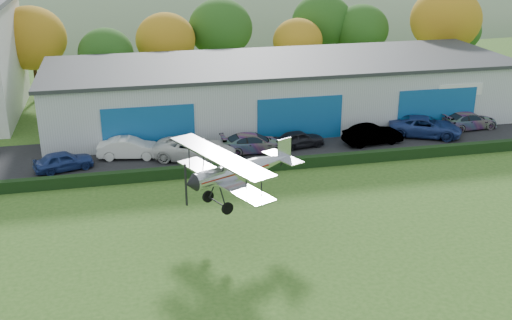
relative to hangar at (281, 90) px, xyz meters
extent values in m
plane|color=#30571B|center=(-5.00, -27.98, -2.66)|extent=(300.00, 300.00, 0.00)
cube|color=black|center=(-2.00, -6.98, -2.63)|extent=(48.00, 9.00, 0.05)
cube|color=black|center=(-2.00, -11.78, -2.26)|extent=(46.00, 0.60, 0.80)
cube|color=#B2B7BC|center=(0.00, 0.02, -0.16)|extent=(40.00, 12.00, 5.00)
cube|color=#2D3033|center=(0.00, 0.02, 2.49)|extent=(40.60, 12.60, 0.30)
cube|color=#145293|center=(-12.00, -6.03, -0.86)|extent=(7.00, 0.12, 3.60)
cube|color=#145293|center=(0.00, -6.03, -0.86)|extent=(7.00, 0.12, 3.60)
cube|color=#145293|center=(12.00, -6.03, -0.86)|extent=(7.00, 0.12, 3.60)
cylinder|color=#3D2614|center=(-22.00, 12.02, -1.08)|extent=(0.36, 0.36, 3.15)
ellipsoid|color=#AE7815|center=(-22.00, 12.02, 3.37)|extent=(6.84, 6.84, 6.16)
cylinder|color=#3D2614|center=(-15.00, 10.02, -1.43)|extent=(0.36, 0.36, 2.45)
ellipsoid|color=#1E4C14|center=(-15.00, 10.02, 2.03)|extent=(5.32, 5.32, 4.79)
cylinder|color=#3D2614|center=(-9.00, 12.02, -1.26)|extent=(0.36, 0.36, 2.80)
ellipsoid|color=#AE7815|center=(-9.00, 12.02, 2.70)|extent=(6.08, 6.08, 5.47)
cylinder|color=#3D2614|center=(-3.00, 14.02, -1.08)|extent=(0.36, 0.36, 3.15)
ellipsoid|color=#1E4C14|center=(-3.00, 14.02, 3.37)|extent=(6.84, 6.84, 6.16)
cylinder|color=#3D2614|center=(5.00, 12.02, -1.43)|extent=(0.36, 0.36, 2.45)
ellipsoid|color=#AE7815|center=(5.00, 12.02, 2.03)|extent=(5.32, 5.32, 4.79)
cylinder|color=#3D2614|center=(13.00, 14.02, -1.26)|extent=(0.36, 0.36, 2.80)
ellipsoid|color=#1E4C14|center=(13.00, 14.02, 2.70)|extent=(6.08, 6.08, 5.47)
cylinder|color=#3D2614|center=(21.00, 10.02, -0.91)|extent=(0.36, 0.36, 3.50)
ellipsoid|color=#AE7815|center=(21.00, 10.02, 4.04)|extent=(7.60, 7.60, 6.84)
cylinder|color=#3D2614|center=(25.00, 14.02, -1.43)|extent=(0.36, 0.36, 2.45)
ellipsoid|color=#1E4C14|center=(25.00, 14.02, 2.03)|extent=(5.32, 5.32, 4.79)
cylinder|color=#3D2614|center=(9.00, 16.02, -1.08)|extent=(0.36, 0.36, 3.15)
ellipsoid|color=#1E4C14|center=(9.00, 16.02, 3.37)|extent=(6.84, 6.84, 6.16)
ellipsoid|color=#4C6642|center=(15.00, 112.02, -18.06)|extent=(320.00, 196.00, 56.00)
ellipsoid|color=#4C6642|center=(85.00, 112.02, -12.56)|extent=(240.00, 126.00, 36.00)
imported|color=navy|center=(-18.23, -8.67, -1.90)|extent=(4.42, 2.76, 1.40)
imported|color=silver|center=(-13.56, -7.19, -1.84)|extent=(4.88, 2.39, 1.54)
imported|color=silver|center=(-8.79, -8.49, -1.77)|extent=(6.58, 4.50, 1.67)
imported|color=gray|center=(-4.25, -7.95, -1.87)|extent=(5.08, 2.12, 1.47)
imported|color=black|center=(-0.51, -7.71, -1.93)|extent=(4.15, 2.21, 1.34)
imported|color=gray|center=(5.39, -8.23, -1.83)|extent=(4.88, 2.15, 1.56)
imported|color=navy|center=(10.35, -7.40, -1.79)|extent=(6.45, 4.92, 1.63)
imported|color=gray|center=(14.95, -6.41, -1.88)|extent=(5.14, 2.47, 1.44)
cylinder|color=silver|center=(-8.51, -20.44, 0.98)|extent=(4.14, 2.57, 0.97)
cone|color=silver|center=(-5.56, -19.11, 0.98)|extent=(2.56, 1.86, 0.97)
cone|color=black|center=(-10.62, -21.40, 0.98)|extent=(0.89, 1.11, 0.97)
cube|color=maroon|center=(-8.22, -20.31, 1.03)|extent=(4.54, 2.77, 0.06)
cube|color=black|center=(-8.02, -20.22, 1.43)|extent=(1.45, 1.12, 0.27)
cube|color=silver|center=(-8.71, -20.53, 0.65)|extent=(4.42, 7.63, 0.11)
cube|color=silver|center=(-8.90, -20.62, 2.11)|extent=(4.70, 8.07, 0.11)
cylinder|color=black|center=(-8.00, -23.29, 1.39)|extent=(0.09, 0.09, 1.40)
cylinder|color=black|center=(-7.11, -22.89, 1.39)|extent=(0.09, 0.09, 1.40)
cylinder|color=black|center=(-10.30, -18.17, 1.39)|extent=(0.09, 0.09, 1.40)
cylinder|color=black|center=(-9.42, -17.77, 1.39)|extent=(0.09, 0.09, 1.40)
cylinder|color=black|center=(-8.75, -20.96, 1.73)|extent=(0.15, 0.24, 0.80)
cylinder|color=black|center=(-9.06, -20.27, 1.73)|extent=(0.15, 0.24, 0.80)
cylinder|color=black|center=(-8.91, -21.13, 0.06)|extent=(0.38, 0.72, 1.32)
cylinder|color=black|center=(-9.29, -20.29, 0.06)|extent=(0.38, 0.72, 1.32)
cylinder|color=black|center=(-9.10, -20.71, -0.59)|extent=(0.91, 1.90, 0.08)
cylinder|color=black|center=(-8.70, -21.59, -0.59)|extent=(0.69, 0.42, 0.69)
cylinder|color=black|center=(-9.50, -19.82, -0.59)|extent=(0.69, 0.42, 0.69)
cylinder|color=black|center=(-4.87, -18.80, 0.71)|extent=(0.39, 0.22, 0.45)
cube|color=silver|center=(-4.87, -18.80, 1.03)|extent=(2.04, 2.96, 0.06)
cube|color=silver|center=(-4.77, -18.76, 1.57)|extent=(0.91, 0.46, 1.19)
cube|color=black|center=(-10.89, -21.52, 0.98)|extent=(0.11, 0.14, 2.37)
camera|label=1|loc=(-13.83, -51.53, 13.99)|focal=43.39mm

